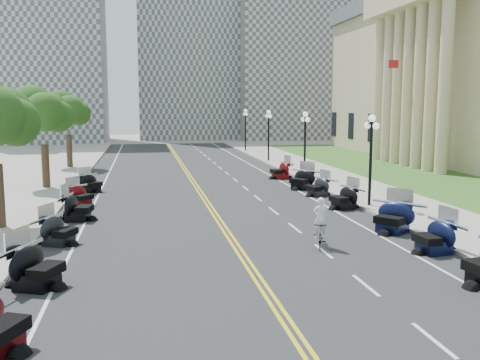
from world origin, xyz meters
TOP-DOWN VIEW (x-y plane):
  - ground at (0.00, 0.00)m, footprint 160.00×160.00m
  - road at (0.00, 10.00)m, footprint 16.00×90.00m
  - centerline_yellow_a at (-0.12, 10.00)m, footprint 0.12×90.00m
  - centerline_yellow_b at (0.12, 10.00)m, footprint 0.12×90.00m
  - edge_line_north at (6.40, 10.00)m, footprint 0.12×90.00m
  - edge_line_south at (-6.40, 10.00)m, footprint 0.12×90.00m
  - lane_dash_3 at (3.20, -12.00)m, footprint 0.12×2.00m
  - lane_dash_4 at (3.20, -8.00)m, footprint 0.12×2.00m
  - lane_dash_5 at (3.20, -4.00)m, footprint 0.12×2.00m
  - lane_dash_6 at (3.20, 0.00)m, footprint 0.12×2.00m
  - lane_dash_7 at (3.20, 4.00)m, footprint 0.12×2.00m
  - lane_dash_8 at (3.20, 8.00)m, footprint 0.12×2.00m
  - lane_dash_9 at (3.20, 12.00)m, footprint 0.12×2.00m
  - lane_dash_10 at (3.20, 16.00)m, footprint 0.12×2.00m
  - lane_dash_11 at (3.20, 20.00)m, footprint 0.12×2.00m
  - lane_dash_12 at (3.20, 24.00)m, footprint 0.12×2.00m
  - lane_dash_13 at (3.20, 28.00)m, footprint 0.12×2.00m
  - lane_dash_14 at (3.20, 32.00)m, footprint 0.12×2.00m
  - lane_dash_15 at (3.20, 36.00)m, footprint 0.12×2.00m
  - lane_dash_16 at (3.20, 40.00)m, footprint 0.12×2.00m
  - lane_dash_17 at (3.20, 44.00)m, footprint 0.12×2.00m
  - lane_dash_18 at (3.20, 48.00)m, footprint 0.12×2.00m
  - lane_dash_19 at (3.20, 52.00)m, footprint 0.12×2.00m
  - sidewalk_north at (10.50, 10.00)m, footprint 5.00×90.00m
  - sidewalk_south at (-10.50, 10.00)m, footprint 5.00×90.00m
  - lawn at (17.50, 18.00)m, footprint 9.00×60.00m
  - distant_block_a at (-18.00, 62.00)m, footprint 18.00×14.00m
  - distant_block_b at (4.00, 68.00)m, footprint 16.00×12.00m
  - distant_block_c at (22.00, 65.00)m, footprint 20.00×14.00m
  - street_lamp_2 at (8.60, 4.00)m, footprint 0.50×1.20m
  - street_lamp_3 at (8.60, 16.00)m, footprint 0.50×1.20m
  - street_lamp_4 at (8.60, 28.00)m, footprint 0.50×1.20m
  - street_lamp_5 at (8.60, 40.00)m, footprint 0.50×1.20m
  - flagpole at (18.00, 22.00)m, footprint 1.10×0.20m
  - tree_3 at (-10.00, 14.00)m, footprint 4.80×4.80m
  - tree_4 at (-10.00, 26.00)m, footprint 4.80×4.80m
  - motorcycle_n_4 at (7.26, -4.99)m, footprint 2.24×2.24m
  - motorcycle_n_5 at (7.21, -1.63)m, footprint 3.10×3.10m
  - motorcycle_n_6 at (7.08, 3.90)m, footprint 2.39×2.39m
  - motorcycle_n_7 at (7.02, 8.09)m, footprint 2.31×2.31m
  - motorcycle_n_8 at (6.83, 10.87)m, footprint 2.96×2.96m
  - motorcycle_n_9 at (6.71, 16.11)m, footprint 2.33×2.33m
  - motorcycle_s_4 at (-6.89, -6.41)m, footprint 2.82×2.82m
  - motorcycle_s_5 at (-7.01, -1.15)m, footprint 2.53×2.53m
  - motorcycle_s_6 at (-6.79, 3.42)m, footprint 2.42×2.42m
  - motorcycle_s_7 at (-7.12, 7.40)m, footprint 2.61×2.61m
  - motorcycle_s_8 at (-6.96, 12.22)m, footprint 2.63×2.63m
  - bicycle at (3.26, -3.36)m, footprint 1.03×1.81m
  - cyclist_rider at (3.26, -3.36)m, footprint 0.61×0.40m

SIDE VIEW (x-z plane):
  - ground at x=0.00m, z-range 0.00..0.00m
  - road at x=0.00m, z-range 0.00..0.01m
  - centerline_yellow_a at x=-0.12m, z-range 0.01..0.01m
  - centerline_yellow_b at x=0.12m, z-range 0.01..0.01m
  - edge_line_north at x=6.40m, z-range 0.01..0.01m
  - edge_line_south at x=-6.40m, z-range 0.01..0.01m
  - lane_dash_3 at x=3.20m, z-range 0.01..0.01m
  - lane_dash_4 at x=3.20m, z-range 0.01..0.01m
  - lane_dash_5 at x=3.20m, z-range 0.01..0.01m
  - lane_dash_6 at x=3.20m, z-range 0.01..0.01m
  - lane_dash_7 at x=3.20m, z-range 0.01..0.01m
  - lane_dash_8 at x=3.20m, z-range 0.01..0.01m
  - lane_dash_9 at x=3.20m, z-range 0.01..0.01m
  - lane_dash_10 at x=3.20m, z-range 0.01..0.01m
  - lane_dash_11 at x=3.20m, z-range 0.01..0.01m
  - lane_dash_12 at x=3.20m, z-range 0.01..0.01m
  - lane_dash_13 at x=3.20m, z-range 0.01..0.01m
  - lane_dash_14 at x=3.20m, z-range 0.01..0.01m
  - lane_dash_15 at x=3.20m, z-range 0.01..0.01m
  - lane_dash_16 at x=3.20m, z-range 0.01..0.01m
  - lane_dash_17 at x=3.20m, z-range 0.01..0.01m
  - lane_dash_18 at x=3.20m, z-range 0.01..0.01m
  - lane_dash_19 at x=3.20m, z-range 0.01..0.01m
  - lawn at x=17.50m, z-range 0.00..0.10m
  - sidewalk_north at x=10.50m, z-range 0.00..0.15m
  - sidewalk_south at x=-10.50m, z-range 0.00..0.15m
  - bicycle at x=3.26m, z-range 0.00..1.05m
  - motorcycle_s_7 at x=-7.12m, z-range 0.00..1.30m
  - motorcycle_s_8 at x=-6.96m, z-range 0.00..1.30m
  - motorcycle_n_7 at x=7.02m, z-range 0.00..1.30m
  - motorcycle_s_5 at x=-7.01m, z-range 0.00..1.32m
  - motorcycle_n_6 at x=7.08m, z-range 0.00..1.40m
  - motorcycle_n_4 at x=7.26m, z-range 0.00..1.42m
  - motorcycle_n_9 at x=6.71m, z-range 0.00..1.44m
  - motorcycle_s_6 at x=-6.79m, z-range 0.00..1.46m
  - motorcycle_n_8 at x=6.83m, z-range 0.00..1.48m
  - motorcycle_s_4 at x=-6.89m, z-range 0.00..1.50m
  - motorcycle_n_5 at x=7.21m, z-range 0.00..1.54m
  - cyclist_rider at x=3.26m, z-range 1.05..2.71m
  - street_lamp_2 at x=8.60m, z-range 0.15..5.05m
  - street_lamp_3 at x=8.60m, z-range 0.15..5.05m
  - street_lamp_4 at x=8.60m, z-range 0.15..5.05m
  - street_lamp_5 at x=8.60m, z-range 0.15..5.05m
  - tree_3 at x=-10.00m, z-range 0.15..9.35m
  - tree_4 at x=-10.00m, z-range 0.15..9.35m
  - flagpole at x=18.00m, z-range 0.00..10.00m
  - distant_block_c at x=22.00m, z-range 0.00..22.00m
  - distant_block_a at x=-18.00m, z-range 0.00..26.00m
  - distant_block_b at x=4.00m, z-range 0.00..30.00m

